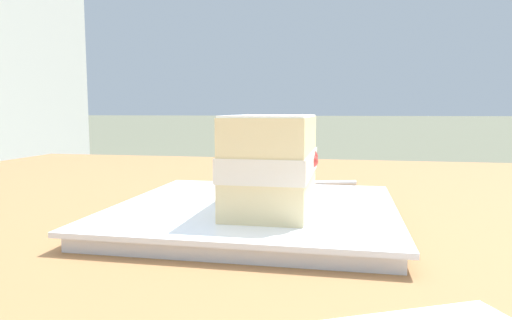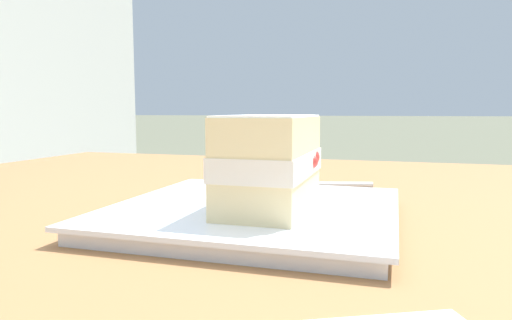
{
  "view_description": "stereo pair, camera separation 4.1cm",
  "coord_description": "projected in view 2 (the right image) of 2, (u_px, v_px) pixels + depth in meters",
  "views": [
    {
      "loc": [
        -0.34,
        -0.15,
        0.88
      ],
      "look_at": [
        0.06,
        -0.07,
        0.83
      ],
      "focal_mm": 32.15,
      "sensor_mm": 36.0,
      "label": 1
    },
    {
      "loc": [
        -0.33,
        -0.19,
        0.88
      ],
      "look_at": [
        0.06,
        -0.07,
        0.83
      ],
      "focal_mm": 32.15,
      "sensor_mm": 36.0,
      "label": 2
    }
  ],
  "objects": [
    {
      "name": "cake_slice",
      "position": [
        270.0,
        163.0,
        0.39
      ],
      "size": [
        0.12,
        0.07,
        0.08
      ],
      "color": "beige",
      "rests_on": "dessert_plate"
    },
    {
      "name": "dessert_plate",
      "position": [
        256.0,
        213.0,
        0.42
      ],
      "size": [
        0.25,
        0.25,
        0.02
      ],
      "color": "white",
      "rests_on": "patio_table"
    },
    {
      "name": "dessert_fork",
      "position": [
        298.0,
        185.0,
        0.61
      ],
      "size": [
        0.06,
        0.17,
        0.01
      ],
      "color": "silver",
      "rests_on": "patio_table"
    }
  ]
}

